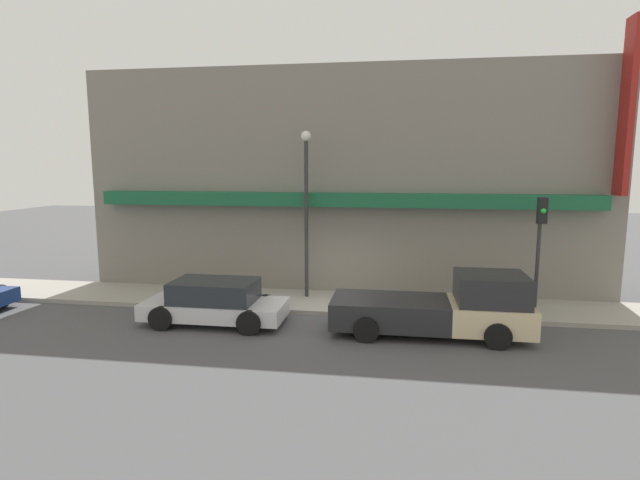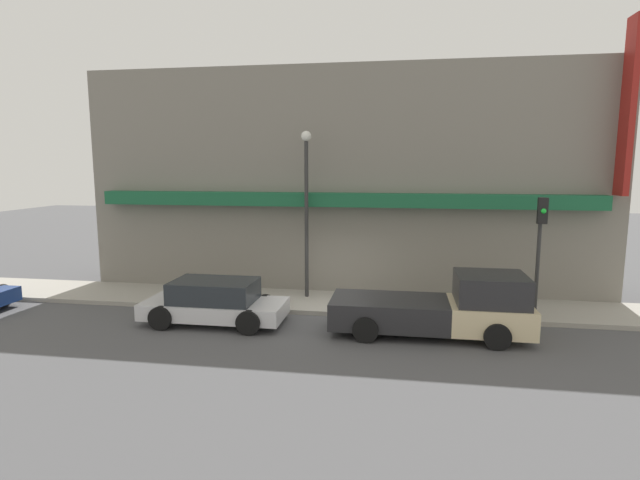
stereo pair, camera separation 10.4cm
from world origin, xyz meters
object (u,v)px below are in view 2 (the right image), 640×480
parked_car (215,302)px  pickup_truck (443,308)px  street_lamp (306,196)px  fire_hydrant (395,300)px  traffic_light (540,236)px

parked_car → pickup_truck: bearing=0.6°
parked_car → street_lamp: (2.34, 3.06, 3.15)m
pickup_truck → parked_car: (-6.93, 0.00, -0.13)m
parked_car → fire_hydrant: size_ratio=7.09×
pickup_truck → fire_hydrant: bearing=128.0°
parked_car → street_lamp: 4.97m
fire_hydrant → street_lamp: bearing=160.4°
fire_hydrant → traffic_light: (4.40, -0.14, 2.28)m
fire_hydrant → street_lamp: size_ratio=0.10×
street_lamp → traffic_light: street_lamp is taller
street_lamp → traffic_light: (7.59, -1.27, -1.09)m
fire_hydrant → street_lamp: (-3.19, 1.13, 3.36)m
pickup_truck → parked_car: size_ratio=1.29×
traffic_light → parked_car: bearing=-169.8°
fire_hydrant → traffic_light: 4.96m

